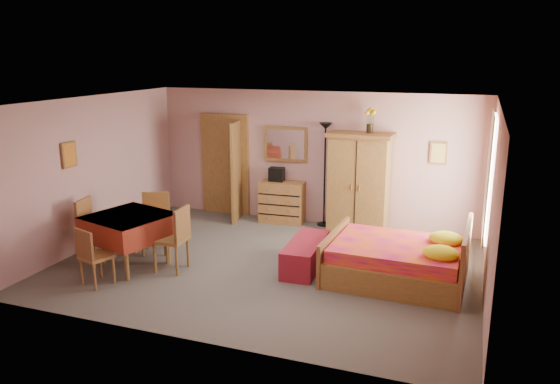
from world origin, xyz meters
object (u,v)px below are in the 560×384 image
at_px(bench, 306,254).
at_px(dining_table, 130,241).
at_px(bed, 397,250).
at_px(chair_south, 96,256).
at_px(wardrobe, 359,183).
at_px(chest_of_drawers, 282,202).
at_px(sunflower_vase, 370,120).
at_px(stereo, 277,174).
at_px(wall_mirror, 286,144).
at_px(floor_lamp, 325,175).
at_px(chair_north, 155,224).
at_px(chair_west, 97,229).
at_px(chair_east, 171,239).

height_order(bench, dining_table, dining_table).
height_order(bed, chair_south, bed).
bearing_deg(wardrobe, chair_south, -127.16).
height_order(chest_of_drawers, sunflower_vase, sunflower_vase).
height_order(stereo, chair_south, stereo).
relative_size(chest_of_drawers, wall_mirror, 0.98).
relative_size(floor_lamp, chair_north, 2.01).
xyz_separation_m(bed, bench, (-1.41, -0.01, -0.25)).
relative_size(bed, chair_north, 2.01).
bearing_deg(stereo, wall_mirror, 52.43).
bearing_deg(chair_west, chest_of_drawers, 134.15).
bearing_deg(dining_table, chair_north, 86.94).
bearing_deg(chair_east, stereo, -14.78).
distance_m(chest_of_drawers, stereo, 0.57).
height_order(sunflower_vase, bench, sunflower_vase).
xyz_separation_m(wardrobe, dining_table, (-3.02, -2.97, -0.52)).
distance_m(wardrobe, bench, 2.25).
xyz_separation_m(floor_lamp, bench, (0.32, -2.23, -0.79)).
distance_m(bench, chair_east, 2.12).
relative_size(chest_of_drawers, dining_table, 0.76).
bearing_deg(chest_of_drawers, chair_north, -124.88).
bearing_deg(bench, sunflower_vase, 76.16).
xyz_separation_m(wall_mirror, chair_south, (-1.51, -4.00, -1.11)).
height_order(wardrobe, sunflower_vase, sunflower_vase).
bearing_deg(floor_lamp, chair_west, -134.72).
distance_m(wardrobe, chair_east, 3.74).
height_order(sunflower_vase, chair_south, sunflower_vase).
bearing_deg(wardrobe, bed, -61.59).
distance_m(dining_table, chair_north, 0.67).
bearing_deg(stereo, chair_south, -109.86).
bearing_deg(bed, wall_mirror, 139.84).
bearing_deg(wardrobe, dining_table, -133.42).
xyz_separation_m(stereo, bed, (2.71, -2.17, -0.49)).
height_order(wall_mirror, dining_table, wall_mirror).
relative_size(wall_mirror, sunflower_vase, 1.96).
height_order(stereo, wardrobe, wardrobe).
relative_size(bench, chair_south, 1.51).
bearing_deg(bed, chair_north, -174.81).
relative_size(stereo, dining_table, 0.25).
height_order(floor_lamp, chair_west, floor_lamp).
xyz_separation_m(sunflower_vase, bench, (-0.53, -2.16, -1.89)).
height_order(wall_mirror, bed, wall_mirror).
bearing_deg(chair_west, chair_north, 119.99).
relative_size(stereo, chair_south, 0.33).
height_order(chair_north, chair_east, chair_east).
distance_m(sunflower_vase, bench, 2.92).
bearing_deg(chair_west, dining_table, 74.62).
distance_m(bed, chair_north, 4.02).
bearing_deg(chair_south, chair_west, 145.24).
xyz_separation_m(chair_south, chair_east, (0.73, 0.85, 0.07)).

